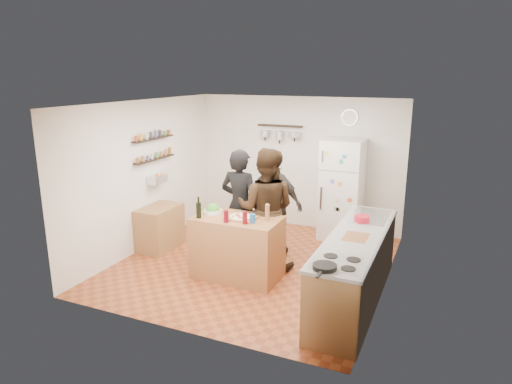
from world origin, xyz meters
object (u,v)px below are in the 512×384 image
at_px(salad_bowl, 213,211).
at_px(person_left, 240,205).
at_px(prep_island, 237,247).
at_px(wine_bottle, 199,210).
at_px(person_center, 266,209).
at_px(person_back, 275,203).
at_px(salt_canister, 253,218).
at_px(red_bowl, 362,219).
at_px(fridge, 342,189).
at_px(wall_clock, 350,117).
at_px(pepper_mill, 267,214).
at_px(side_table, 160,228).
at_px(skillet, 325,267).
at_px(counter_run, 355,269).

height_order(salad_bowl, person_left, person_left).
relative_size(prep_island, wine_bottle, 5.65).
relative_size(person_center, person_back, 1.07).
height_order(salt_canister, red_bowl, salt_canister).
relative_size(fridge, wall_clock, 6.00).
relative_size(pepper_mill, side_table, 0.25).
distance_m(skillet, fridge, 3.54).
bearing_deg(pepper_mill, person_center, 114.78).
bearing_deg(wine_bottle, pepper_mill, 15.87).
relative_size(skillet, side_table, 0.32).
distance_m(person_left, side_table, 1.56).
bearing_deg(wall_clock, person_center, -109.71).
height_order(person_left, wall_clock, wall_clock).
relative_size(pepper_mill, wall_clock, 0.67).
height_order(counter_run, fridge, fridge).
xyz_separation_m(person_left, skillet, (1.88, -1.84, 0.04)).
height_order(salad_bowl, counter_run, salad_bowl).
relative_size(pepper_mill, red_bowl, 0.94).
relative_size(salad_bowl, wall_clock, 0.89).
height_order(person_left, fridge, same).
bearing_deg(fridge, red_bowl, -68.22).
xyz_separation_m(wine_bottle, person_back, (0.67, 1.25, -0.15)).
xyz_separation_m(counter_run, fridge, (-0.75, 2.30, 0.45)).
relative_size(salt_canister, counter_run, 0.05).
bearing_deg(fridge, salt_canister, -106.10).
bearing_deg(fridge, person_left, -126.72).
bearing_deg(prep_island, person_back, 80.42).
bearing_deg(person_center, prep_island, 55.26).
distance_m(salt_canister, person_back, 1.16).
bearing_deg(salt_canister, pepper_mill, 48.58).
xyz_separation_m(red_bowl, side_table, (-3.39, -0.01, -0.60)).
bearing_deg(pepper_mill, wine_bottle, -164.13).
bearing_deg(wall_clock, fridge, -90.00).
bearing_deg(prep_island, salad_bowl, 173.21).
bearing_deg(fridge, counter_run, -71.94).
xyz_separation_m(pepper_mill, side_table, (-2.16, 0.43, -0.64)).
distance_m(wine_bottle, person_left, 0.87).
bearing_deg(wine_bottle, salt_canister, 7.13).
height_order(person_left, side_table, person_left).
distance_m(person_center, counter_run, 1.66).
height_order(wine_bottle, counter_run, wine_bottle).
bearing_deg(prep_island, counter_run, -1.68).
xyz_separation_m(prep_island, counter_run, (1.73, -0.05, -0.01)).
height_order(salt_canister, wall_clock, wall_clock).
relative_size(prep_island, wall_clock, 4.17).
xyz_separation_m(salt_canister, wall_clock, (0.68, 2.70, 1.18)).
distance_m(skillet, side_table, 3.80).
xyz_separation_m(salt_canister, person_center, (-0.06, 0.62, -0.04)).
bearing_deg(skillet, fridge, 100.58).
relative_size(salad_bowl, side_table, 0.33).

